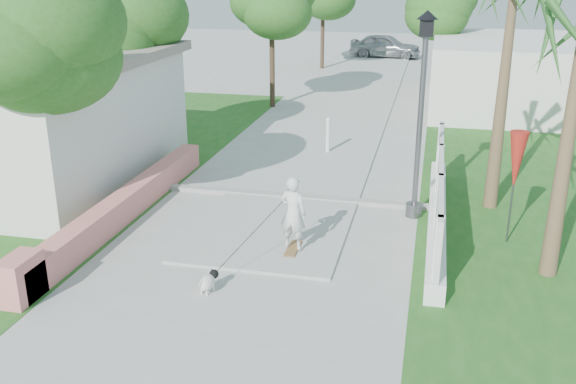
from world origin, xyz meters
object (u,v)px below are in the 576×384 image
(skateboarder, at_px, (258,231))
(parked_car, at_px, (385,46))
(dog, at_px, (208,281))
(patio_umbrella, at_px, (516,162))
(bollard, at_px, (328,134))
(street_lamp, at_px, (421,109))

(skateboarder, height_order, parked_car, skateboarder)
(skateboarder, bearing_deg, dog, 78.72)
(patio_umbrella, relative_size, dog, 4.39)
(bollard, height_order, parked_car, parked_car)
(street_lamp, xyz_separation_m, bollard, (-2.70, 4.50, -1.84))
(street_lamp, height_order, skateboarder, street_lamp)
(dog, bearing_deg, street_lamp, 71.18)
(bollard, relative_size, parked_car, 0.27)
(skateboarder, relative_size, dog, 4.06)
(patio_umbrella, distance_m, skateboarder, 5.19)
(bollard, bearing_deg, parked_car, 90.17)
(street_lamp, xyz_separation_m, skateboarder, (-2.73, -3.11, -1.75))
(parked_car, bearing_deg, bollard, -174.15)
(bollard, xyz_separation_m, patio_umbrella, (4.60, -5.50, 1.10))
(street_lamp, relative_size, parked_car, 1.08)
(street_lamp, xyz_separation_m, dog, (-3.28, -4.32, -2.22))
(street_lamp, height_order, parked_car, street_lamp)
(dog, distance_m, parked_car, 29.55)
(street_lamp, height_order, patio_umbrella, street_lamp)
(bollard, xyz_separation_m, skateboarder, (-0.03, -7.61, 0.09))
(patio_umbrella, height_order, skateboarder, patio_umbrella)
(bollard, bearing_deg, patio_umbrella, -50.09)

